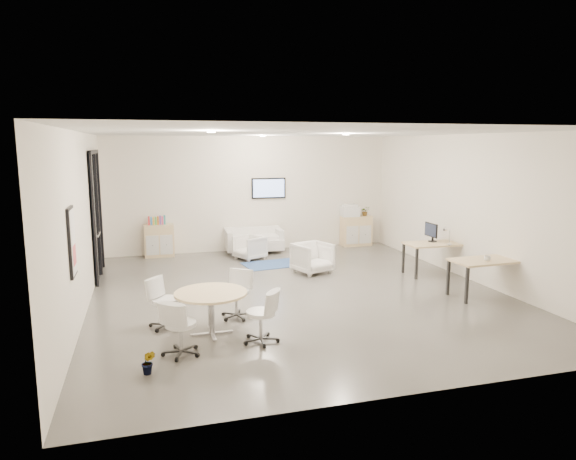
# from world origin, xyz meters

# --- Properties ---
(room_shell) EXTENTS (9.60, 10.60, 4.80)m
(room_shell) POSITION_xyz_m (0.00, 0.00, 1.60)
(room_shell) COLOR #524F4B
(room_shell) RESTS_ON ground
(glass_door) EXTENTS (0.09, 1.90, 2.85)m
(glass_door) POSITION_xyz_m (-3.95, 2.51, 1.50)
(glass_door) COLOR black
(glass_door) RESTS_ON room_shell
(artwork) EXTENTS (0.05, 0.54, 1.04)m
(artwork) POSITION_xyz_m (-3.97, -1.60, 1.55)
(artwork) COLOR black
(artwork) RESTS_ON room_shell
(wall_tv) EXTENTS (0.98, 0.06, 0.58)m
(wall_tv) POSITION_xyz_m (0.50, 4.46, 1.75)
(wall_tv) COLOR black
(wall_tv) RESTS_ON room_shell
(ceiling_spots) EXTENTS (3.14, 4.14, 0.03)m
(ceiling_spots) POSITION_xyz_m (-0.20, 0.83, 3.18)
(ceiling_spots) COLOR #FFEAC6
(ceiling_spots) RESTS_ON room_shell
(sideboard_left) EXTENTS (0.77, 0.40, 0.87)m
(sideboard_left) POSITION_xyz_m (-2.57, 4.27, 0.43)
(sideboard_left) COLOR #DDBB85
(sideboard_left) RESTS_ON room_shell
(sideboard_right) EXTENTS (0.88, 0.43, 0.88)m
(sideboard_right) POSITION_xyz_m (3.12, 4.26, 0.44)
(sideboard_right) COLOR #DDBB85
(sideboard_right) RESTS_ON room_shell
(books) EXTENTS (0.45, 0.14, 0.22)m
(books) POSITION_xyz_m (-2.61, 4.28, 0.98)
(books) COLOR red
(books) RESTS_ON sideboard_left
(printer) EXTENTS (0.54, 0.46, 0.36)m
(printer) POSITION_xyz_m (2.91, 4.26, 1.05)
(printer) COLOR white
(printer) RESTS_ON sideboard_right
(loveseat) EXTENTS (1.60, 0.85, 0.58)m
(loveseat) POSITION_xyz_m (-0.02, 4.10, 0.32)
(loveseat) COLOR white
(loveseat) RESTS_ON room_shell
(blue_rug) EXTENTS (1.55, 1.15, 0.01)m
(blue_rug) POSITION_xyz_m (0.13, 2.53, 0.01)
(blue_rug) COLOR #2E578E
(blue_rug) RESTS_ON room_shell
(armchair_left) EXTENTS (0.86, 0.88, 0.69)m
(armchair_left) POSITION_xyz_m (-0.31, 3.29, 0.34)
(armchair_left) COLOR white
(armchair_left) RESTS_ON room_shell
(armchair_right) EXTENTS (0.95, 0.92, 0.78)m
(armchair_right) POSITION_xyz_m (0.81, 1.46, 0.39)
(armchair_right) COLOR white
(armchair_right) RESTS_ON room_shell
(desk_rear) EXTENTS (1.42, 0.73, 0.74)m
(desk_rear) POSITION_xyz_m (3.52, 0.59, 0.66)
(desk_rear) COLOR #DDBB85
(desk_rear) RESTS_ON room_shell
(desk_front) EXTENTS (1.47, 0.78, 0.75)m
(desk_front) POSITION_xyz_m (3.52, -1.27, 0.67)
(desk_front) COLOR #DDBB85
(desk_front) RESTS_ON room_shell
(monitor) EXTENTS (0.20, 0.50, 0.44)m
(monitor) POSITION_xyz_m (3.48, 0.74, 0.97)
(monitor) COLOR black
(monitor) RESTS_ON desk_rear
(round_table) EXTENTS (1.14, 1.14, 0.69)m
(round_table) POSITION_xyz_m (-1.98, -1.85, 0.61)
(round_table) COLOR #DDBB85
(round_table) RESTS_ON room_shell
(meeting_chairs) EXTENTS (2.17, 2.17, 0.82)m
(meeting_chairs) POSITION_xyz_m (-1.98, -1.85, 0.41)
(meeting_chairs) COLOR white
(meeting_chairs) RESTS_ON room_shell
(plant_cabinet) EXTENTS (0.26, 0.28, 0.21)m
(plant_cabinet) POSITION_xyz_m (3.38, 4.24, 0.99)
(plant_cabinet) COLOR #3F7F3F
(plant_cabinet) RESTS_ON sideboard_right
(plant_floor) EXTENTS (0.27, 0.37, 0.15)m
(plant_floor) POSITION_xyz_m (-2.96, -3.06, 0.07)
(plant_floor) COLOR #3F7F3F
(plant_floor) RESTS_ON room_shell
(cup) EXTENTS (0.15, 0.14, 0.13)m
(cup) POSITION_xyz_m (3.41, -1.39, 0.81)
(cup) COLOR white
(cup) RESTS_ON desk_front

